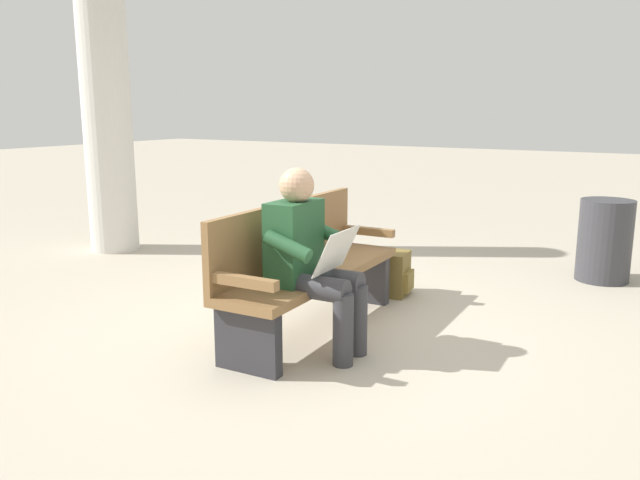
# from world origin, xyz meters

# --- Properties ---
(ground_plane) EXTENTS (40.00, 40.00, 0.00)m
(ground_plane) POSITION_xyz_m (0.00, 0.00, 0.00)
(ground_plane) COLOR #B7AD99
(bench_near) EXTENTS (1.82, 0.55, 0.90)m
(bench_near) POSITION_xyz_m (0.00, -0.07, 0.46)
(bench_near) COLOR olive
(bench_near) RESTS_ON ground
(person_seated) EXTENTS (0.58, 0.58, 1.18)m
(person_seated) POSITION_xyz_m (0.34, 0.18, 0.63)
(person_seated) COLOR #23512D
(person_seated) RESTS_ON ground
(backpack) EXTENTS (0.34, 0.30, 0.36)m
(backpack) POSITION_xyz_m (-1.10, 0.12, 0.18)
(backpack) COLOR brown
(backpack) RESTS_ON ground
(support_pillar) EXTENTS (0.51, 0.51, 3.82)m
(support_pillar) POSITION_xyz_m (-1.11, -3.25, 1.91)
(support_pillar) COLOR silver
(support_pillar) RESTS_ON ground
(trash_bin) EXTENTS (0.46, 0.46, 0.74)m
(trash_bin) POSITION_xyz_m (-2.48, 1.54, 0.37)
(trash_bin) COLOR #38383D
(trash_bin) RESTS_ON ground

